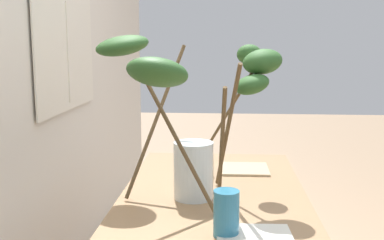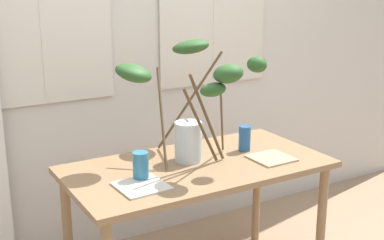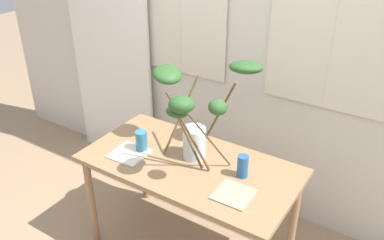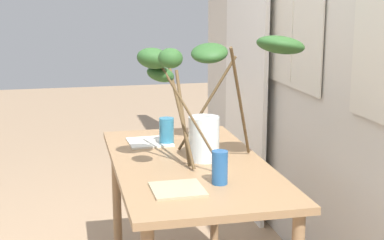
{
  "view_description": "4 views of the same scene",
  "coord_description": "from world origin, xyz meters",
  "px_view_note": "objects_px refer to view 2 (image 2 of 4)",
  "views": [
    {
      "loc": [
        -1.67,
        -0.04,
        1.33
      ],
      "look_at": [
        0.05,
        0.08,
        1.04
      ],
      "focal_mm": 43.24,
      "sensor_mm": 36.0,
      "label": 1
    },
    {
      "loc": [
        -1.33,
        -2.22,
        1.72
      ],
      "look_at": [
        -0.01,
        0.03,
        0.99
      ],
      "focal_mm": 48.92,
      "sensor_mm": 36.0,
      "label": 2
    },
    {
      "loc": [
        1.2,
        -1.83,
        2.26
      ],
      "look_at": [
        0.0,
        0.02,
        1.05
      ],
      "focal_mm": 38.88,
      "sensor_mm": 36.0,
      "label": 3
    },
    {
      "loc": [
        2.58,
        -0.57,
        1.55
      ],
      "look_at": [
        -0.03,
        0.02,
        0.95
      ],
      "focal_mm": 54.15,
      "sensor_mm": 36.0,
      "label": 4
    }
  ],
  "objects_px": {
    "drinking_glass_blue_right": "(245,138)",
    "plate_square_right": "(271,158)",
    "plate_square_left": "(142,186)",
    "dining_table": "(197,180)",
    "drinking_glass_blue_left": "(141,166)",
    "vase_with_branches": "(189,94)"
  },
  "relations": [
    {
      "from": "drinking_glass_blue_right",
      "to": "plate_square_right",
      "type": "distance_m",
      "value": 0.21
    },
    {
      "from": "plate_square_left",
      "to": "plate_square_right",
      "type": "bearing_deg",
      "value": -0.17
    },
    {
      "from": "dining_table",
      "to": "plate_square_left",
      "type": "height_order",
      "value": "plate_square_left"
    },
    {
      "from": "drinking_glass_blue_left",
      "to": "plate_square_left",
      "type": "distance_m",
      "value": 0.11
    },
    {
      "from": "dining_table",
      "to": "plate_square_left",
      "type": "relative_size",
      "value": 6.14
    },
    {
      "from": "vase_with_branches",
      "to": "drinking_glass_blue_right",
      "type": "xyz_separation_m",
      "value": [
        0.34,
        -0.04,
        -0.29
      ]
    },
    {
      "from": "vase_with_branches",
      "to": "drinking_glass_blue_right",
      "type": "distance_m",
      "value": 0.45
    },
    {
      "from": "dining_table",
      "to": "drinking_glass_blue_right",
      "type": "xyz_separation_m",
      "value": [
        0.34,
        0.06,
        0.16
      ]
    },
    {
      "from": "drinking_glass_blue_left",
      "to": "drinking_glass_blue_right",
      "type": "distance_m",
      "value": 0.7
    },
    {
      "from": "drinking_glass_blue_right",
      "to": "plate_square_left",
      "type": "xyz_separation_m",
      "value": [
        -0.73,
        -0.19,
        -0.07
      ]
    },
    {
      "from": "vase_with_branches",
      "to": "drinking_glass_blue_left",
      "type": "height_order",
      "value": "vase_with_branches"
    },
    {
      "from": "drinking_glass_blue_right",
      "to": "plate_square_left",
      "type": "height_order",
      "value": "drinking_glass_blue_right"
    },
    {
      "from": "drinking_glass_blue_right",
      "to": "plate_square_right",
      "type": "height_order",
      "value": "drinking_glass_blue_right"
    },
    {
      "from": "drinking_glass_blue_right",
      "to": "plate_square_left",
      "type": "relative_size",
      "value": 0.64
    },
    {
      "from": "drinking_glass_blue_left",
      "to": "plate_square_left",
      "type": "height_order",
      "value": "drinking_glass_blue_left"
    },
    {
      "from": "vase_with_branches",
      "to": "plate_square_right",
      "type": "xyz_separation_m",
      "value": [
        0.38,
        -0.23,
        -0.35
      ]
    },
    {
      "from": "drinking_glass_blue_left",
      "to": "drinking_glass_blue_right",
      "type": "relative_size",
      "value": 0.98
    },
    {
      "from": "dining_table",
      "to": "plate_square_left",
      "type": "bearing_deg",
      "value": -161.07
    },
    {
      "from": "dining_table",
      "to": "vase_with_branches",
      "type": "height_order",
      "value": "vase_with_branches"
    },
    {
      "from": "plate_square_left",
      "to": "plate_square_right",
      "type": "xyz_separation_m",
      "value": [
        0.77,
        -0.0,
        -0.0
      ]
    },
    {
      "from": "plate_square_right",
      "to": "drinking_glass_blue_left",
      "type": "bearing_deg",
      "value": 173.19
    },
    {
      "from": "plate_square_left",
      "to": "drinking_glass_blue_left",
      "type": "bearing_deg",
      "value": 66.3
    }
  ]
}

